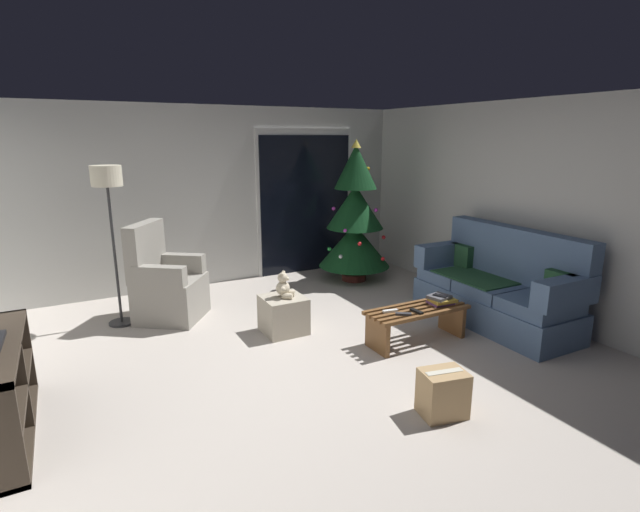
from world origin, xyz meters
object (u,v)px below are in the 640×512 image
(book_stack, at_px, (441,300))
(couch, at_px, (498,288))
(coffee_table, at_px, (417,319))
(armchair, at_px, (166,285))
(teddy_bear_cream, at_px, (284,286))
(remote_black, at_px, (417,311))
(cardboard_box_taped_mid_floor, at_px, (443,393))
(remote_graphite, at_px, (403,314))
(cell_phone, at_px, (440,296))
(remote_white, at_px, (390,311))
(christmas_tree, at_px, (355,220))
(ottoman, at_px, (283,315))
(floor_lamp, at_px, (108,192))

(book_stack, bearing_deg, couch, 1.15)
(coffee_table, relative_size, armchair, 0.97)
(couch, distance_m, teddy_bear_cream, 2.44)
(remote_black, relative_size, teddy_bear_cream, 0.55)
(couch, height_order, cardboard_box_taped_mid_floor, couch)
(remote_graphite, height_order, book_stack, book_stack)
(armchair, bearing_deg, coffee_table, -41.81)
(coffee_table, distance_m, cell_phone, 0.36)
(remote_black, distance_m, armchair, 2.87)
(armchair, height_order, teddy_bear_cream, armchair)
(book_stack, relative_size, cardboard_box_taped_mid_floor, 0.74)
(couch, xyz_separation_m, cell_phone, (-0.89, -0.03, 0.07))
(remote_white, distance_m, book_stack, 0.62)
(christmas_tree, relative_size, teddy_bear_cream, 7.17)
(couch, xyz_separation_m, book_stack, (-0.87, -0.02, 0.01))
(remote_graphite, relative_size, ottoman, 0.35)
(cardboard_box_taped_mid_floor, bearing_deg, remote_white, 72.30)
(book_stack, bearing_deg, floor_lamp, 145.84)
(teddy_bear_cream, bearing_deg, cardboard_box_taped_mid_floor, -78.75)
(christmas_tree, distance_m, teddy_bear_cream, 2.19)
(coffee_table, height_order, christmas_tree, christmas_tree)
(couch, xyz_separation_m, remote_white, (-1.48, 0.04, -0.02))
(floor_lamp, distance_m, teddy_bear_cream, 2.14)
(coffee_table, bearing_deg, couch, 0.17)
(couch, bearing_deg, ottoman, 158.87)
(remote_white, relative_size, remote_graphite, 1.00)
(remote_white, bearing_deg, ottoman, -126.43)
(couch, xyz_separation_m, armchair, (-3.31, 1.91, 0.00))
(couch, relative_size, christmas_tree, 0.95)
(couch, height_order, coffee_table, couch)
(couch, relative_size, armchair, 1.73)
(remote_black, height_order, cardboard_box_taped_mid_floor, remote_black)
(book_stack, xyz_separation_m, cell_phone, (-0.02, -0.01, 0.05))
(cardboard_box_taped_mid_floor, bearing_deg, floor_lamp, 121.77)
(ottoman, xyz_separation_m, teddy_bear_cream, (0.01, -0.01, 0.32))
(cell_phone, distance_m, christmas_tree, 2.27)
(cardboard_box_taped_mid_floor, bearing_deg, remote_black, 60.29)
(christmas_tree, bearing_deg, cell_phone, -98.60)
(coffee_table, relative_size, remote_graphite, 7.05)
(coffee_table, distance_m, book_stack, 0.34)
(cardboard_box_taped_mid_floor, bearing_deg, armchair, 115.13)
(armchair, xyz_separation_m, teddy_bear_cream, (1.04, -1.03, 0.12))
(remote_white, bearing_deg, teddy_bear_cream, -126.51)
(couch, height_order, remote_graphite, couch)
(remote_graphite, xyz_separation_m, ottoman, (-0.86, 0.98, -0.18))
(cell_phone, distance_m, floor_lamp, 3.70)
(remote_black, distance_m, remote_graphite, 0.16)
(coffee_table, height_order, floor_lamp, floor_lamp)
(cell_phone, xyz_separation_m, ottoman, (-1.39, 0.91, -0.26))
(ottoman, relative_size, cardboard_box_taped_mid_floor, 1.15)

